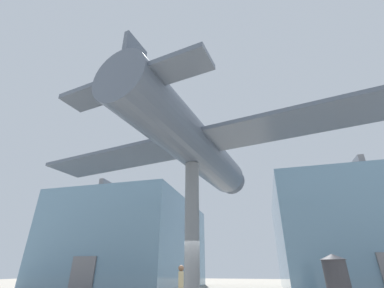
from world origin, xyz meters
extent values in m
cube|color=#60849E|center=(-9.30, 13.25, 3.73)|extent=(10.77, 13.99, 7.46)
cube|color=slate|center=(-9.30, 13.25, 7.76)|extent=(0.36, 13.29, 0.60)
cube|color=slate|center=(-9.30, 6.20, 1.15)|extent=(1.80, 0.12, 2.30)
cube|color=#60849E|center=(9.30, 13.25, 3.73)|extent=(10.77, 13.99, 7.46)
cube|color=slate|center=(9.30, 13.25, 7.76)|extent=(0.36, 13.29, 0.60)
cylinder|color=slate|center=(0.00, 0.00, 2.91)|extent=(0.60, 0.60, 5.82)
cylinder|color=#4C5666|center=(0.00, 0.00, 6.83)|extent=(3.88, 10.86, 2.03)
cube|color=#4C5666|center=(0.00, 0.00, 6.83)|extent=(17.36, 5.33, 0.18)
cube|color=#4C5666|center=(-0.83, -4.62, 6.99)|extent=(5.60, 1.96, 0.18)
cube|color=#4C5666|center=(-0.83, -4.62, 7.93)|extent=(0.37, 1.11, 1.78)
cone|color=#4C5666|center=(1.04, 5.76, 6.83)|extent=(1.88, 1.31, 1.72)
sphere|color=black|center=(1.16, 6.44, 6.83)|extent=(0.44, 0.44, 0.44)
cube|color=#998C66|center=(-0.85, 1.35, 1.11)|extent=(0.34, 0.45, 0.62)
sphere|color=brown|center=(-0.85, 1.35, 1.54)|extent=(0.25, 0.25, 0.25)
cylinder|color=#333338|center=(5.40, 1.94, 0.92)|extent=(0.89, 0.89, 1.84)
cone|color=#2D2D33|center=(5.40, 1.94, 1.96)|extent=(1.03, 1.03, 0.22)
camera|label=1|loc=(2.82, -10.54, 1.50)|focal=24.00mm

